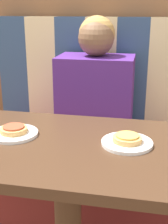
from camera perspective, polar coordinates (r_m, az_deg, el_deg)
booth_seat at (r=1.83m, az=1.92°, el=-12.08°), size 1.21×0.49×0.48m
booth_backrest at (r=1.81m, az=3.18°, el=6.74°), size 1.21×0.09×0.64m
dining_table at (r=1.13m, az=-3.10°, el=-11.49°), size 0.83×0.57×0.73m
person at (r=1.62m, az=2.14°, el=4.58°), size 0.38×0.24×0.66m
plate_left at (r=1.16m, az=-12.67°, el=-3.88°), size 0.17×0.17×0.01m
plate_right at (r=1.07m, az=7.86°, el=-5.62°), size 0.17×0.17×0.01m
pizza_left at (r=1.16m, az=-12.73°, el=-3.11°), size 0.10×0.10×0.02m
pizza_right at (r=1.06m, az=7.90°, el=-4.78°), size 0.10×0.10×0.02m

